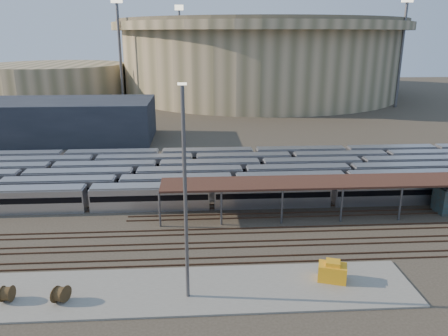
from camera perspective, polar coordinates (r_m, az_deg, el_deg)
The scene contains 15 objects.
ground at distance 60.98m, azimuth -0.81°, elevation -7.94°, with size 420.00×420.00×0.00m, color #383026.
apron at distance 47.79m, azimuth -6.13°, elevation -15.60°, with size 50.00×9.00×0.20m, color gray.
subway_trains at distance 77.75m, azimuth 1.29°, elevation -0.86°, with size 124.21×23.90×3.60m.
inspection_shed at distance 67.38m, azimuth 18.03°, elevation -1.76°, with size 60.30×6.00×5.30m.
empty_tracks at distance 56.46m, azimuth -0.56°, elevation -10.01°, with size 170.00×9.62×0.18m.
stadium at distance 197.31m, azimuth 4.62°, elevation 14.41°, with size 124.00×124.00×32.50m.
secondary_arena at distance 194.76m, azimuth -21.07°, elevation 10.52°, with size 56.00×56.00×14.00m, color tan.
service_building at distance 116.70m, azimuth -19.74°, elevation 5.88°, with size 42.00×20.00×10.00m, color #1E232D.
floodlight_0 at distance 167.49m, azimuth -13.45°, elevation 14.96°, with size 4.00×1.00×38.40m.
floodlight_2 at distance 171.36m, azimuth 22.21°, elevation 14.23°, with size 4.00×1.00×38.40m.
floodlight_3 at distance 215.34m, azimuth -5.76°, elevation 15.73°, with size 4.00×1.00×38.40m.
cable_reel_west at distance 50.29m, azimuth -26.46°, elevation -14.48°, with size 1.62×1.62×0.90m, color brown.
cable_reel_east at distance 48.03m, azimuth -20.53°, elevation -15.17°, with size 1.72×1.72×0.96m, color brown.
yard_light_pole at distance 41.65m, azimuth -5.08°, elevation -3.75°, with size 0.81×0.36×21.55m.
yellow_equipment at distance 49.94m, azimuth 13.96°, elevation -13.10°, with size 2.98×1.86×1.86m, color orange.
Camera 1 is at (-2.58, -55.14, 25.91)m, focal length 35.00 mm.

